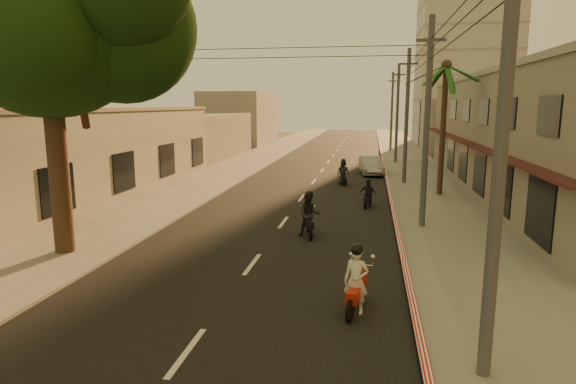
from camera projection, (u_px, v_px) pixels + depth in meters
name	position (u px, v px, depth m)	size (l,w,h in m)	color
ground	(236.00, 286.00, 14.47)	(160.00, 160.00, 0.00)	#383023
road	(314.00, 182.00, 33.86)	(10.00, 140.00, 0.02)	black
sidewalk_right	(423.00, 184.00, 32.61)	(5.00, 140.00, 0.12)	slate
sidewalk_left	(212.00, 178.00, 35.09)	(5.00, 140.00, 0.12)	slate
curb_stripe	(390.00, 196.00, 28.15)	(0.20, 60.00, 0.20)	red
shophouse_row	(540.00, 134.00, 28.96)	(8.80, 34.20, 7.30)	gray
left_building	(79.00, 150.00, 29.89)	(8.20, 24.20, 5.20)	#A39D94
distant_tower	(466.00, 38.00, 63.61)	(12.10, 12.10, 28.00)	#B7B5B2
broadleaf_tree	(58.00, 11.00, 16.12)	(9.60, 8.70, 12.10)	black
palm_tree	(446.00, 73.00, 27.38)	(5.00, 5.00, 8.20)	black
utility_poles	(408.00, 87.00, 31.66)	(1.20, 48.26, 9.00)	#38383A
filler_right	(460.00, 125.00, 55.25)	(8.00, 14.00, 6.00)	#A39D94
filler_left_near	(194.00, 136.00, 49.36)	(8.00, 14.00, 4.40)	#A39D94
filler_left_far	(240.00, 118.00, 66.58)	(8.00, 14.00, 7.00)	#A39D94
scooter_red	(356.00, 282.00, 12.50)	(0.89, 1.89, 1.88)	black
scooter_mid_a	(309.00, 216.00, 19.77)	(1.17, 1.95, 1.94)	black
scooter_mid_b	(368.00, 194.00, 25.38)	(1.01, 1.58, 1.56)	black
scooter_far_a	(343.00, 173.00, 32.47)	(1.05, 1.81, 1.80)	black
parked_car	(371.00, 165.00, 37.32)	(2.08, 4.49, 1.42)	gray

